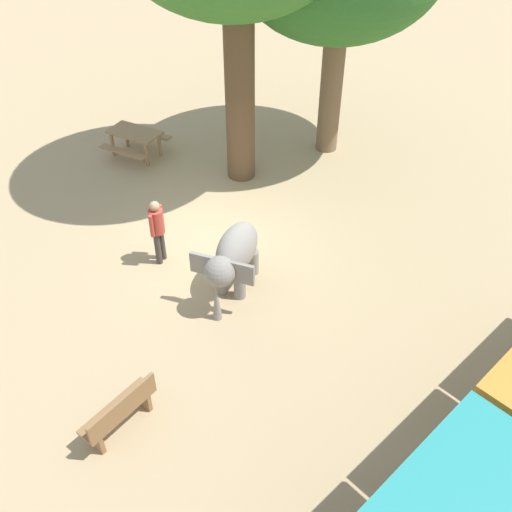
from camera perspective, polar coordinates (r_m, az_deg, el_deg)
The scene contains 5 objects.
ground_plane at distance 13.66m, azimuth -4.07°, elevation 1.16°, with size 60.00×60.00×0.00m, color tan.
elephant at distance 11.90m, azimuth -2.27°, elevation -0.03°, with size 1.97×1.68×1.40m.
person_handler at distance 12.77m, azimuth -9.78°, elevation 2.83°, with size 0.47×0.32×1.62m.
wooden_bench at distance 10.09m, azimuth -13.35°, elevation -14.79°, with size 1.44×0.60×0.88m.
picnic_table_near at distance 17.14m, azimuth -11.92°, elevation 11.45°, with size 1.89×1.90×0.78m.
Camera 1 is at (6.56, 8.40, 8.54)m, focal length 40.26 mm.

